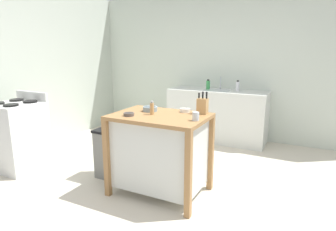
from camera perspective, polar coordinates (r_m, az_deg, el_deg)
ground_plane at (r=3.41m, az=-2.11°, el=-15.10°), size 6.19×6.19×0.00m
wall_back at (r=5.42m, az=11.28°, el=9.54°), size 5.19×0.10×2.60m
wall_left at (r=5.45m, az=-21.68°, el=8.89°), size 0.10×3.18×2.60m
kitchen_island at (r=3.23m, az=-1.62°, el=-6.84°), size 1.03×0.72×0.91m
knife_block at (r=3.17m, az=6.87°, el=1.95°), size 0.11×0.09×0.25m
bowl_stoneware_deep at (r=3.09m, az=-7.78°, el=0.27°), size 0.11×0.11×0.03m
bowl_ceramic_small at (r=3.25m, az=3.37°, el=1.07°), size 0.11×0.11×0.04m
bowl_ceramic_wide at (r=3.30m, az=-3.56°, el=1.35°), size 0.17×0.17×0.05m
drinking_cup at (r=2.86m, az=5.52°, el=-0.16°), size 0.07×0.07×0.09m
pepper_grinder at (r=3.12m, az=-3.21°, el=1.49°), size 0.04×0.04×0.15m
trash_bin at (r=3.75m, az=-11.35°, el=-7.39°), size 0.36×0.28×0.63m
sink_counter at (r=5.21m, az=9.69°, el=0.08°), size 1.72×0.60×0.91m
sink_faucet at (r=5.25m, az=10.39°, el=6.38°), size 0.02×0.02×0.22m
bottle_dish_soap at (r=5.19m, az=7.96°, el=6.08°), size 0.07×0.07×0.18m
bottle_spray_cleaner at (r=5.07m, az=13.66°, el=5.71°), size 0.06×0.06×0.18m
stove at (r=4.41m, az=-27.63°, el=-3.53°), size 0.60×0.60×1.03m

